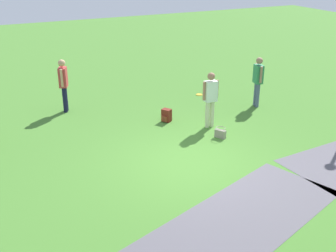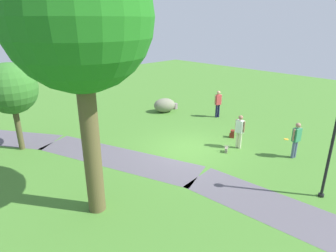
{
  "view_description": "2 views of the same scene",
  "coord_description": "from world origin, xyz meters",
  "px_view_note": "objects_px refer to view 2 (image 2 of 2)",
  "views": [
    {
      "loc": [
        4.61,
        8.28,
        5.01
      ],
      "look_at": [
        0.42,
        -0.5,
        0.9
      ],
      "focal_mm": 45.16,
      "sensor_mm": 36.0,
      "label": 1
    },
    {
      "loc": [
        -8.47,
        9.82,
        5.98
      ],
      "look_at": [
        1.34,
        0.13,
        0.89
      ],
      "focal_mm": 30.89,
      "sensor_mm": 36.0,
      "label": 2
    }
  ],
  "objects_px": {
    "young_tree_near_path": "(11,89)",
    "spare_backpack_on_lawn": "(232,134)",
    "lamp_post": "(334,135)",
    "woman_with_handbag": "(240,129)",
    "frisbee_on_grass": "(286,139)",
    "handbag_on_grass": "(226,149)",
    "large_shade_tree": "(79,20)",
    "passerby_on_path": "(296,138)",
    "backpack_by_boulder": "(175,106)",
    "man_near_boulder": "(218,102)",
    "lawn_boulder": "(165,105)"
  },
  "relations": [
    {
      "from": "young_tree_near_path",
      "to": "spare_backpack_on_lawn",
      "type": "xyz_separation_m",
      "value": [
        -6.43,
        -8.62,
        -2.81
      ]
    },
    {
      "from": "woman_with_handbag",
      "to": "handbag_on_grass",
      "type": "height_order",
      "value": "woman_with_handbag"
    },
    {
      "from": "lamp_post",
      "to": "lawn_boulder",
      "type": "xyz_separation_m",
      "value": [
        11.25,
        -3.02,
        -1.89
      ]
    },
    {
      "from": "lamp_post",
      "to": "man_near_boulder",
      "type": "distance_m",
      "value": 9.39
    },
    {
      "from": "spare_backpack_on_lawn",
      "to": "handbag_on_grass",
      "type": "bearing_deg",
      "value": 115.68
    },
    {
      "from": "large_shade_tree",
      "to": "passerby_on_path",
      "type": "height_order",
      "value": "large_shade_tree"
    },
    {
      "from": "lawn_boulder",
      "to": "woman_with_handbag",
      "type": "height_order",
      "value": "woman_with_handbag"
    },
    {
      "from": "woman_with_handbag",
      "to": "backpack_by_boulder",
      "type": "height_order",
      "value": "woman_with_handbag"
    },
    {
      "from": "large_shade_tree",
      "to": "spare_backpack_on_lawn",
      "type": "relative_size",
      "value": 20.21
    },
    {
      "from": "handbag_on_grass",
      "to": "backpack_by_boulder",
      "type": "bearing_deg",
      "value": -27.04
    },
    {
      "from": "young_tree_near_path",
      "to": "handbag_on_grass",
      "type": "height_order",
      "value": "young_tree_near_path"
    },
    {
      "from": "large_shade_tree",
      "to": "passerby_on_path",
      "type": "bearing_deg",
      "value": -109.38
    },
    {
      "from": "young_tree_near_path",
      "to": "man_near_boulder",
      "type": "xyz_separation_m",
      "value": [
        -3.8,
        -10.86,
        -1.99
      ]
    },
    {
      "from": "lamp_post",
      "to": "passerby_on_path",
      "type": "xyz_separation_m",
      "value": [
        2.04,
        -2.38,
        -1.38
      ]
    },
    {
      "from": "man_near_boulder",
      "to": "backpack_by_boulder",
      "type": "height_order",
      "value": "man_near_boulder"
    },
    {
      "from": "young_tree_near_path",
      "to": "large_shade_tree",
      "type": "bearing_deg",
      "value": -179.58
    },
    {
      "from": "backpack_by_boulder",
      "to": "spare_backpack_on_lawn",
      "type": "distance_m",
      "value": 6.09
    },
    {
      "from": "young_tree_near_path",
      "to": "woman_with_handbag",
      "type": "bearing_deg",
      "value": -134.04
    },
    {
      "from": "large_shade_tree",
      "to": "backpack_by_boulder",
      "type": "bearing_deg",
      "value": -58.58
    },
    {
      "from": "passerby_on_path",
      "to": "lawn_boulder",
      "type": "bearing_deg",
      "value": -3.97
    },
    {
      "from": "young_tree_near_path",
      "to": "lawn_boulder",
      "type": "bearing_deg",
      "value": -93.58
    },
    {
      "from": "young_tree_near_path",
      "to": "man_near_boulder",
      "type": "height_order",
      "value": "young_tree_near_path"
    },
    {
      "from": "lamp_post",
      "to": "passerby_on_path",
      "type": "bearing_deg",
      "value": -49.47
    },
    {
      "from": "large_shade_tree",
      "to": "passerby_on_path",
      "type": "relative_size",
      "value": 4.77
    },
    {
      "from": "lamp_post",
      "to": "handbag_on_grass",
      "type": "bearing_deg",
      "value": -8.3
    },
    {
      "from": "lamp_post",
      "to": "young_tree_near_path",
      "type": "bearing_deg",
      "value": 27.56
    },
    {
      "from": "woman_with_handbag",
      "to": "spare_backpack_on_lawn",
      "type": "relative_size",
      "value": 4.24
    },
    {
      "from": "frisbee_on_grass",
      "to": "man_near_boulder",
      "type": "bearing_deg",
      "value": -5.11
    },
    {
      "from": "handbag_on_grass",
      "to": "frisbee_on_grass",
      "type": "bearing_deg",
      "value": -110.5
    },
    {
      "from": "large_shade_tree",
      "to": "handbag_on_grass",
      "type": "bearing_deg",
      "value": -94.08
    },
    {
      "from": "young_tree_near_path",
      "to": "spare_backpack_on_lawn",
      "type": "bearing_deg",
      "value": -126.7
    },
    {
      "from": "young_tree_near_path",
      "to": "lamp_post",
      "type": "relative_size",
      "value": 1.09
    },
    {
      "from": "frisbee_on_grass",
      "to": "backpack_by_boulder",
      "type": "bearing_deg",
      "value": 1.13
    },
    {
      "from": "lamp_post",
      "to": "woman_with_handbag",
      "type": "relative_size",
      "value": 2.28
    },
    {
      "from": "large_shade_tree",
      "to": "man_near_boulder",
      "type": "relative_size",
      "value": 4.62
    },
    {
      "from": "young_tree_near_path",
      "to": "woman_with_handbag",
      "type": "height_order",
      "value": "young_tree_near_path"
    },
    {
      "from": "lawn_boulder",
      "to": "backpack_by_boulder",
      "type": "height_order",
      "value": "lawn_boulder"
    },
    {
      "from": "young_tree_near_path",
      "to": "backpack_by_boulder",
      "type": "xyz_separation_m",
      "value": [
        -0.56,
        -10.27,
        -2.81
      ]
    },
    {
      "from": "passerby_on_path",
      "to": "handbag_on_grass",
      "type": "relative_size",
      "value": 4.58
    },
    {
      "from": "woman_with_handbag",
      "to": "frisbee_on_grass",
      "type": "relative_size",
      "value": 7.16
    },
    {
      "from": "lamp_post",
      "to": "backpack_by_boulder",
      "type": "xyz_separation_m",
      "value": [
        11.27,
        -4.09,
        -2.17
      ]
    },
    {
      "from": "woman_with_handbag",
      "to": "spare_backpack_on_lawn",
      "type": "xyz_separation_m",
      "value": [
        0.99,
        -0.95,
        -0.79
      ]
    },
    {
      "from": "large_shade_tree",
      "to": "passerby_on_path",
      "type": "distance_m",
      "value": 10.3
    },
    {
      "from": "passerby_on_path",
      "to": "spare_backpack_on_lawn",
      "type": "bearing_deg",
      "value": -1.13
    },
    {
      "from": "young_tree_near_path",
      "to": "frisbee_on_grass",
      "type": "xyz_separation_m",
      "value": [
        -8.63,
        -10.42,
        -3.0
      ]
    },
    {
      "from": "handbag_on_grass",
      "to": "lamp_post",
      "type": "bearing_deg",
      "value": 171.7
    },
    {
      "from": "spare_backpack_on_lawn",
      "to": "lamp_post",
      "type": "bearing_deg",
      "value": 155.62
    },
    {
      "from": "passerby_on_path",
      "to": "spare_backpack_on_lawn",
      "type": "xyz_separation_m",
      "value": [
        3.37,
        -0.07,
        -0.79
      ]
    },
    {
      "from": "woman_with_handbag",
      "to": "frisbee_on_grass",
      "type": "height_order",
      "value": "woman_with_handbag"
    },
    {
      "from": "backpack_by_boulder",
      "to": "passerby_on_path",
      "type": "bearing_deg",
      "value": 169.49
    }
  ]
}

